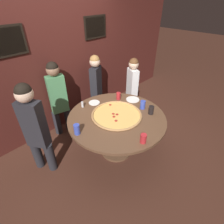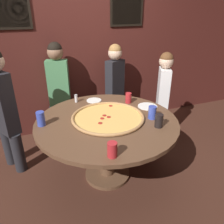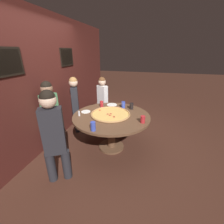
{
  "view_description": "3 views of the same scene",
  "coord_description": "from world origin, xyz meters",
  "px_view_note": "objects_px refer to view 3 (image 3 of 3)",
  "views": [
    {
      "loc": [
        -1.59,
        -1.43,
        2.3
      ],
      "look_at": [
        -0.04,
        0.07,
        0.81
      ],
      "focal_mm": 28.0,
      "sensor_mm": 36.0,
      "label": 1
    },
    {
      "loc": [
        -0.69,
        -1.91,
        1.79
      ],
      "look_at": [
        0.06,
        0.0,
        0.82
      ],
      "focal_mm": 35.0,
      "sensor_mm": 36.0,
      "label": 2
    },
    {
      "loc": [
        -2.56,
        -0.69,
        1.91
      ],
      "look_at": [
        0.05,
        -0.0,
        0.79
      ],
      "focal_mm": 24.0,
      "sensor_mm": 36.0,
      "label": 3
    }
  ],
  "objects_px": {
    "white_plate_right_side": "(112,105)",
    "condiment_shaker": "(79,113)",
    "dining_table": "(111,122)",
    "drink_cup_near_left": "(123,105)",
    "diner_far_right": "(75,101)",
    "diner_side_left": "(54,133)",
    "white_plate_near_front": "(86,112)",
    "giant_pizza": "(111,114)",
    "drink_cup_far_right": "(102,104)",
    "diner_side_right": "(51,113)",
    "drink_cup_front_edge": "(93,126)",
    "diner_far_left": "(102,98)",
    "drink_cup_near_right": "(143,119)",
    "drink_cup_by_shaker": "(131,106)"
  },
  "relations": [
    {
      "from": "giant_pizza",
      "to": "drink_cup_by_shaker",
      "type": "bearing_deg",
      "value": -41.42
    },
    {
      "from": "white_plate_right_side",
      "to": "condiment_shaker",
      "type": "height_order",
      "value": "condiment_shaker"
    },
    {
      "from": "white_plate_right_side",
      "to": "drink_cup_near_left",
      "type": "bearing_deg",
      "value": -111.24
    },
    {
      "from": "giant_pizza",
      "to": "dining_table",
      "type": "bearing_deg",
      "value": -132.43
    },
    {
      "from": "drink_cup_by_shaker",
      "to": "white_plate_right_side",
      "type": "xyz_separation_m",
      "value": [
        0.14,
        0.47,
        -0.06
      ]
    },
    {
      "from": "white_plate_near_front",
      "to": "giant_pizza",
      "type": "bearing_deg",
      "value": -90.72
    },
    {
      "from": "dining_table",
      "to": "drink_cup_near_left",
      "type": "distance_m",
      "value": 0.52
    },
    {
      "from": "drink_cup_near_right",
      "to": "drink_cup_far_right",
      "type": "relative_size",
      "value": 0.99
    },
    {
      "from": "giant_pizza",
      "to": "drink_cup_far_right",
      "type": "height_order",
      "value": "drink_cup_far_right"
    },
    {
      "from": "diner_side_right",
      "to": "diner_far_right",
      "type": "bearing_deg",
      "value": -169.16
    },
    {
      "from": "dining_table",
      "to": "drink_cup_front_edge",
      "type": "relative_size",
      "value": 10.13
    },
    {
      "from": "drink_cup_far_right",
      "to": "white_plate_near_front",
      "type": "xyz_separation_m",
      "value": [
        -0.38,
        0.21,
        -0.06
      ]
    },
    {
      "from": "drink_cup_near_right",
      "to": "diner_far_left",
      "type": "distance_m",
      "value": 1.65
    },
    {
      "from": "condiment_shaker",
      "to": "diner_side_left",
      "type": "xyz_separation_m",
      "value": [
        -0.81,
        -0.01,
        0.03
      ]
    },
    {
      "from": "diner_side_right",
      "to": "diner_far_left",
      "type": "bearing_deg",
      "value": 172.3
    },
    {
      "from": "white_plate_right_side",
      "to": "condiment_shaker",
      "type": "distance_m",
      "value": 0.88
    },
    {
      "from": "diner_far_right",
      "to": "diner_side_left",
      "type": "height_order",
      "value": "diner_side_left"
    },
    {
      "from": "drink_cup_by_shaker",
      "to": "white_plate_right_side",
      "type": "bearing_deg",
      "value": 72.74
    },
    {
      "from": "drink_cup_front_edge",
      "to": "white_plate_near_front",
      "type": "distance_m",
      "value": 0.8
    },
    {
      "from": "drink_cup_front_edge",
      "to": "white_plate_near_front",
      "type": "bearing_deg",
      "value": 32.31
    },
    {
      "from": "drink_cup_far_right",
      "to": "giant_pizza",
      "type": "bearing_deg",
      "value": -141.09
    },
    {
      "from": "drink_cup_near_left",
      "to": "drink_cup_by_shaker",
      "type": "relative_size",
      "value": 1.01
    },
    {
      "from": "drink_cup_near_right",
      "to": "diner_side_right",
      "type": "relative_size",
      "value": 0.09
    },
    {
      "from": "drink_cup_far_right",
      "to": "white_plate_right_side",
      "type": "distance_m",
      "value": 0.26
    },
    {
      "from": "diner_far_right",
      "to": "drink_cup_front_edge",
      "type": "bearing_deg",
      "value": 12.19
    },
    {
      "from": "white_plate_near_front",
      "to": "diner_far_right",
      "type": "xyz_separation_m",
      "value": [
        0.48,
        0.49,
        0.02
      ]
    },
    {
      "from": "diner_side_right",
      "to": "diner_side_left",
      "type": "relative_size",
      "value": 0.97
    },
    {
      "from": "dining_table",
      "to": "condiment_shaker",
      "type": "bearing_deg",
      "value": 108.1
    },
    {
      "from": "diner_far_left",
      "to": "condiment_shaker",
      "type": "bearing_deg",
      "value": -66.32
    },
    {
      "from": "diner_side_left",
      "to": "diner_far_left",
      "type": "relative_size",
      "value": 1.13
    },
    {
      "from": "giant_pizza",
      "to": "diner_side_right",
      "type": "bearing_deg",
      "value": 107.28
    },
    {
      "from": "dining_table",
      "to": "condiment_shaker",
      "type": "height_order",
      "value": "condiment_shaker"
    },
    {
      "from": "white_plate_near_front",
      "to": "condiment_shaker",
      "type": "height_order",
      "value": "condiment_shaker"
    },
    {
      "from": "drink_cup_far_right",
      "to": "diner_far_right",
      "type": "bearing_deg",
      "value": 81.39
    },
    {
      "from": "drink_cup_far_right",
      "to": "diner_far_left",
      "type": "xyz_separation_m",
      "value": [
        0.63,
        0.19,
        -0.08
      ]
    },
    {
      "from": "drink_cup_far_right",
      "to": "diner_side_right",
      "type": "xyz_separation_m",
      "value": [
        -0.72,
        0.78,
        -0.01
      ]
    },
    {
      "from": "drink_cup_near_left",
      "to": "diner_side_left",
      "type": "distance_m",
      "value": 1.63
    },
    {
      "from": "white_plate_near_front",
      "to": "drink_cup_front_edge",
      "type": "bearing_deg",
      "value": -147.69
    },
    {
      "from": "drink_cup_front_edge",
      "to": "condiment_shaker",
      "type": "height_order",
      "value": "drink_cup_front_edge"
    },
    {
      "from": "drink_cup_front_edge",
      "to": "white_plate_right_side",
      "type": "bearing_deg",
      "value": 0.86
    },
    {
      "from": "drink_cup_front_edge",
      "to": "diner_side_right",
      "type": "distance_m",
      "value": 1.05
    },
    {
      "from": "drink_cup_far_right",
      "to": "diner_side_left",
      "type": "distance_m",
      "value": 1.43
    },
    {
      "from": "dining_table",
      "to": "drink_cup_far_right",
      "type": "xyz_separation_m",
      "value": [
        0.4,
        0.33,
        0.2
      ]
    },
    {
      "from": "diner_side_right",
      "to": "drink_cup_front_edge",
      "type": "bearing_deg",
      "value": 87.61
    },
    {
      "from": "dining_table",
      "to": "drink_cup_far_right",
      "type": "height_order",
      "value": "drink_cup_far_right"
    },
    {
      "from": "white_plate_right_side",
      "to": "condiment_shaker",
      "type": "bearing_deg",
      "value": 149.39
    },
    {
      "from": "diner_far_right",
      "to": "condiment_shaker",
      "type": "bearing_deg",
      "value": 6.63
    },
    {
      "from": "diner_side_left",
      "to": "drink_cup_near_right",
      "type": "bearing_deg",
      "value": -174.41
    },
    {
      "from": "white_plate_near_front",
      "to": "diner_side_right",
      "type": "height_order",
      "value": "diner_side_right"
    },
    {
      "from": "drink_cup_near_right",
      "to": "drink_cup_far_right",
      "type": "distance_m",
      "value": 1.1
    }
  ]
}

